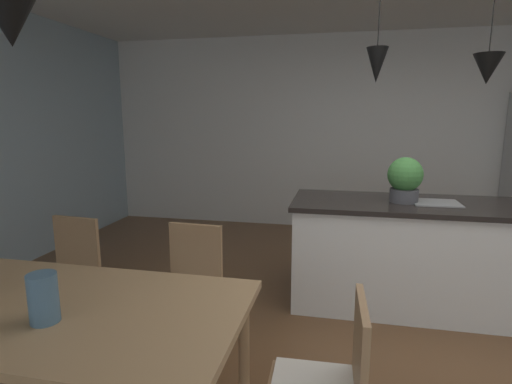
{
  "coord_description": "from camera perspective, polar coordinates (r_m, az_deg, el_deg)",
  "views": [
    {
      "loc": [
        -0.67,
        -2.57,
        1.59
      ],
      "look_at": [
        -1.28,
        0.25,
        1.05
      ],
      "focal_mm": 28.14,
      "sensor_mm": 36.0,
      "label": 1
    }
  ],
  "objects": [
    {
      "name": "ground_plane",
      "position": [
        3.11,
        24.42,
        -21.57
      ],
      "size": [
        10.0,
        8.4,
        0.04
      ],
      "primitive_type": "cube",
      "color": "brown"
    },
    {
      "name": "pendant_over_island_aux",
      "position": [
        3.58,
        30.04,
        14.94
      ],
      "size": [
        0.22,
        0.22,
        0.87
      ],
      "color": "black"
    },
    {
      "name": "pendant_over_table",
      "position": [
        2.21,
        -31.59,
        19.99
      ],
      "size": [
        0.23,
        0.23,
        0.8
      ],
      "color": "black"
    },
    {
      "name": "potted_plant_on_island",
      "position": [
        3.48,
        20.41,
        1.78
      ],
      "size": [
        0.28,
        0.28,
        0.37
      ],
      "color": "#4C4C51",
      "rests_on": "kitchen_island"
    },
    {
      "name": "wall_back_kitchen",
      "position": [
        5.87,
        18.76,
        7.77
      ],
      "size": [
        10.0,
        0.12,
        2.7
      ],
      "primitive_type": "cube",
      "color": "silver",
      "rests_on": "ground_plane"
    },
    {
      "name": "chair_far_right",
      "position": [
        2.79,
        -9.53,
        -13.08
      ],
      "size": [
        0.42,
        0.42,
        0.87
      ],
      "color": "#A87F56",
      "rests_on": "ground_plane"
    },
    {
      "name": "kitchen_island",
      "position": [
        3.64,
        21.81,
        -8.16
      ],
      "size": [
        2.06,
        0.83,
        0.91
      ],
      "color": "white",
      "rests_on": "ground_plane"
    },
    {
      "name": "vase_on_dining_table",
      "position": [
        1.99,
        -27.98,
        -13.17
      ],
      "size": [
        0.12,
        0.12,
        0.22
      ],
      "color": "slate",
      "rests_on": "dining_table"
    },
    {
      "name": "dining_table",
      "position": [
        2.28,
        -29.51,
        -14.81
      ],
      "size": [
        2.08,
        0.96,
        0.72
      ],
      "color": "tan",
      "rests_on": "ground_plane"
    },
    {
      "name": "chair_far_left",
      "position": [
        3.23,
        -25.4,
        -10.62
      ],
      "size": [
        0.44,
        0.44,
        0.87
      ],
      "color": "#A87F56",
      "rests_on": "ground_plane"
    },
    {
      "name": "pendant_over_island_main",
      "position": [
        3.44,
        16.78,
        16.91
      ],
      "size": [
        0.17,
        0.17,
        0.85
      ],
      "color": "black"
    }
  ]
}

